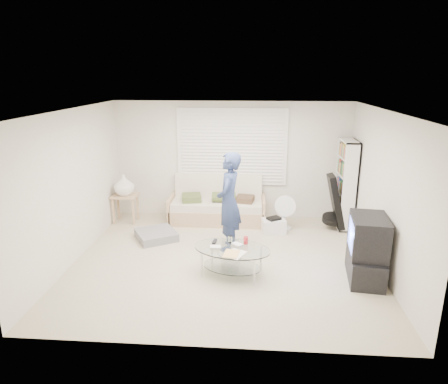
# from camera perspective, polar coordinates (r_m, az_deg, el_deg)

# --- Properties ---
(ground) EXTENTS (5.00, 5.00, 0.00)m
(ground) POSITION_cam_1_polar(r_m,az_deg,el_deg) (6.86, 0.02, -9.72)
(ground) COLOR #B3A78B
(ground) RESTS_ON ground
(room_shell) EXTENTS (5.02, 4.52, 2.51)m
(room_shell) POSITION_cam_1_polar(r_m,az_deg,el_deg) (6.78, 0.33, 4.57)
(room_shell) COLOR silver
(room_shell) RESTS_ON ground
(window_blinds) EXTENTS (2.32, 0.08, 1.62)m
(window_blinds) POSITION_cam_1_polar(r_m,az_deg,el_deg) (8.48, 1.14, 6.45)
(window_blinds) COLOR silver
(window_blinds) RESTS_ON ground
(futon_sofa) EXTENTS (2.01, 0.81, 0.98)m
(futon_sofa) POSITION_cam_1_polar(r_m,az_deg,el_deg) (8.48, -0.95, -2.11)
(futon_sofa) COLOR tan
(futon_sofa) RESTS_ON ground
(grey_floor_pillow) EXTENTS (0.94, 0.94, 0.16)m
(grey_floor_pillow) POSITION_cam_1_polar(r_m,az_deg,el_deg) (7.77, -9.65, -6.08)
(grey_floor_pillow) COLOR slate
(grey_floor_pillow) RESTS_ON ground
(side_table) EXTENTS (0.53, 0.42, 1.04)m
(side_table) POSITION_cam_1_polar(r_m,az_deg,el_deg) (8.57, -14.08, 0.72)
(side_table) COLOR tan
(side_table) RESTS_ON ground
(bookshelf) EXTENTS (0.28, 0.75, 1.79)m
(bookshelf) POSITION_cam_1_polar(r_m,az_deg,el_deg) (8.41, 16.96, 1.07)
(bookshelf) COLOR white
(bookshelf) RESTS_ON ground
(guitar_case) EXTENTS (0.44, 0.41, 1.11)m
(guitar_case) POSITION_cam_1_polar(r_m,az_deg,el_deg) (8.31, 15.55, -1.89)
(guitar_case) COLOR black
(guitar_case) RESTS_ON ground
(floor_fan) EXTENTS (0.42, 0.29, 0.71)m
(floor_fan) POSITION_cam_1_polar(r_m,az_deg,el_deg) (8.12, 8.69, -2.50)
(floor_fan) COLOR white
(floor_fan) RESTS_ON ground
(storage_bin) EXTENTS (0.50, 0.39, 0.32)m
(storage_bin) POSITION_cam_1_polar(r_m,az_deg,el_deg) (8.00, 7.10, -4.78)
(storage_bin) COLOR white
(storage_bin) RESTS_ON ground
(tv_unit) EXTENTS (0.60, 0.98, 1.01)m
(tv_unit) POSITION_cam_1_polar(r_m,az_deg,el_deg) (6.46, 19.72, -7.72)
(tv_unit) COLOR black
(tv_unit) RESTS_ON ground
(coffee_table) EXTENTS (1.35, 1.02, 0.57)m
(coffee_table) POSITION_cam_1_polar(r_m,az_deg,el_deg) (6.27, 1.13, -8.73)
(coffee_table) COLOR silver
(coffee_table) RESTS_ON ground
(standing_person) EXTENTS (0.52, 0.71, 1.76)m
(standing_person) POSITION_cam_1_polar(r_m,az_deg,el_deg) (6.97, 0.69, -1.44)
(standing_person) COLOR navy
(standing_person) RESTS_ON ground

